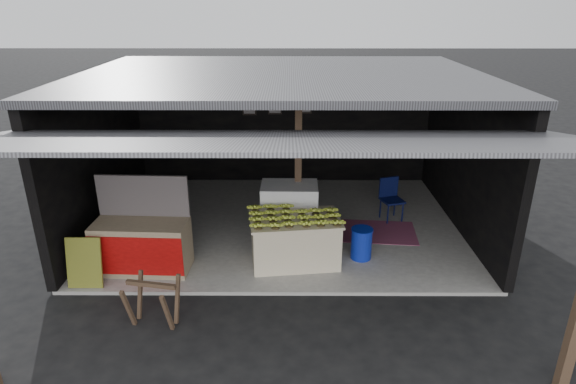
{
  "coord_description": "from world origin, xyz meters",
  "views": [
    {
      "loc": [
        0.15,
        -6.26,
        4.24
      ],
      "look_at": [
        0.12,
        1.54,
        1.1
      ],
      "focal_mm": 30.0,
      "sensor_mm": 36.0,
      "label": 1
    }
  ],
  "objects_px": {
    "white_crate": "(289,213)",
    "water_barrel": "(361,244)",
    "sawhorse": "(153,298)",
    "banana_table": "(295,240)",
    "plastic_chair": "(390,195)",
    "neighbor_stall": "(142,243)"
  },
  "relations": [
    {
      "from": "neighbor_stall",
      "to": "water_barrel",
      "type": "height_order",
      "value": "neighbor_stall"
    },
    {
      "from": "water_barrel",
      "to": "plastic_chair",
      "type": "relative_size",
      "value": 0.61
    },
    {
      "from": "water_barrel",
      "to": "neighbor_stall",
      "type": "bearing_deg",
      "value": -174.11
    },
    {
      "from": "white_crate",
      "to": "plastic_chair",
      "type": "xyz_separation_m",
      "value": [
        2.04,
        1.02,
        -0.05
      ]
    },
    {
      "from": "banana_table",
      "to": "white_crate",
      "type": "bearing_deg",
      "value": 90.33
    },
    {
      "from": "plastic_chair",
      "to": "neighbor_stall",
      "type": "bearing_deg",
      "value": -172.79
    },
    {
      "from": "banana_table",
      "to": "plastic_chair",
      "type": "relative_size",
      "value": 1.84
    },
    {
      "from": "sawhorse",
      "to": "water_barrel",
      "type": "xyz_separation_m",
      "value": [
        3.11,
        1.79,
        -0.11
      ]
    },
    {
      "from": "sawhorse",
      "to": "white_crate",
      "type": "bearing_deg",
      "value": 62.74
    },
    {
      "from": "white_crate",
      "to": "plastic_chair",
      "type": "relative_size",
      "value": 1.3
    },
    {
      "from": "banana_table",
      "to": "sawhorse",
      "type": "bearing_deg",
      "value": -146.92
    },
    {
      "from": "banana_table",
      "to": "white_crate",
      "type": "xyz_separation_m",
      "value": [
        -0.1,
        0.76,
        0.15
      ]
    },
    {
      "from": "neighbor_stall",
      "to": "plastic_chair",
      "type": "relative_size",
      "value": 1.81
    },
    {
      "from": "neighbor_stall",
      "to": "sawhorse",
      "type": "distance_m",
      "value": 1.51
    },
    {
      "from": "sawhorse",
      "to": "water_barrel",
      "type": "height_order",
      "value": "sawhorse"
    },
    {
      "from": "neighbor_stall",
      "to": "water_barrel",
      "type": "distance_m",
      "value": 3.67
    },
    {
      "from": "sawhorse",
      "to": "plastic_chair",
      "type": "xyz_separation_m",
      "value": [
        3.9,
        3.42,
        0.13
      ]
    },
    {
      "from": "white_crate",
      "to": "sawhorse",
      "type": "xyz_separation_m",
      "value": [
        -1.87,
        -2.4,
        -0.19
      ]
    },
    {
      "from": "white_crate",
      "to": "water_barrel",
      "type": "bearing_deg",
      "value": -25.8
    },
    {
      "from": "water_barrel",
      "to": "plastic_chair",
      "type": "bearing_deg",
      "value": 64.04
    },
    {
      "from": "white_crate",
      "to": "water_barrel",
      "type": "xyz_separation_m",
      "value": [
        1.24,
        -0.62,
        -0.3
      ]
    },
    {
      "from": "neighbor_stall",
      "to": "water_barrel",
      "type": "relative_size",
      "value": 2.96
    }
  ]
}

